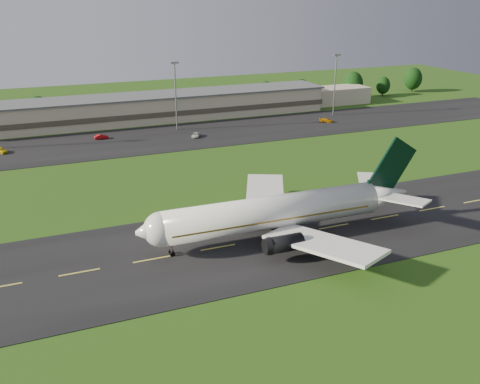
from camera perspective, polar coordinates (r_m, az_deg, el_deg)
name	(u,v)px	position (r m, az deg, el deg)	size (l,w,h in m)	color
ground	(278,237)	(91.98, 4.12, -4.80)	(360.00, 360.00, 0.00)	#264812
taxiway	(278,237)	(91.96, 4.12, -4.78)	(220.00, 30.00, 0.10)	black
apron	(168,138)	(155.98, -7.68, 5.77)	(260.00, 30.00, 0.10)	black
airliner	(277,212)	(89.92, 3.98, -2.16)	(51.26, 42.18, 15.57)	white
terminal	(167,107)	(179.49, -7.78, 8.99)	(145.00, 16.00, 8.40)	#C5B696
light_mast_centre	(175,88)	(162.17, -6.91, 10.96)	(2.40, 1.20, 20.35)	gray
light_mast_east	(335,77)	(184.41, 10.13, 11.93)	(2.40, 1.20, 20.35)	gray
tree_line	(219,94)	(194.74, -2.28, 10.40)	(197.64, 10.17, 10.69)	black
service_vehicle_a	(1,150)	(152.40, -24.14, 4.09)	(1.70, 4.21, 1.44)	gold
service_vehicle_b	(101,137)	(157.77, -14.58, 5.72)	(1.36, 3.90, 1.29)	#A20A0F
service_vehicle_c	(196,135)	(155.46, -4.71, 6.08)	(2.00, 4.33, 1.20)	silver
service_vehicle_d	(326,120)	(175.45, 9.19, 7.57)	(1.82, 4.47, 1.30)	#C17B0B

